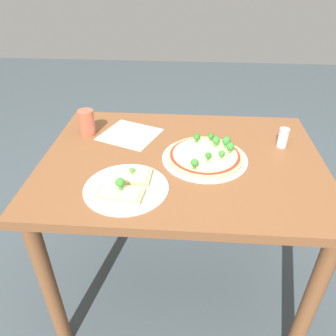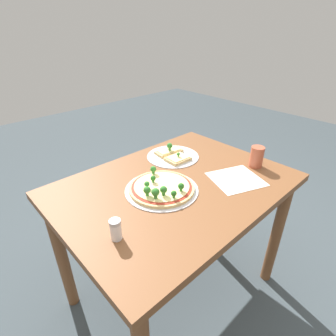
# 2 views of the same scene
# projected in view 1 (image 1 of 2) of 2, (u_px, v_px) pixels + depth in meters

# --- Properties ---
(ground_plane) EXTENTS (8.00, 8.00, 0.00)m
(ground_plane) POSITION_uv_depth(u_px,v_px,m) (179.00, 281.00, 1.72)
(ground_plane) COLOR #3D474C
(dining_table) EXTENTS (1.10, 0.81, 0.77)m
(dining_table) POSITION_uv_depth(u_px,v_px,m) (182.00, 181.00, 1.35)
(dining_table) COLOR brown
(dining_table) RESTS_ON ground_plane
(pizza_tray_whole) EXTENTS (0.33, 0.33, 0.07)m
(pizza_tray_whole) POSITION_uv_depth(u_px,v_px,m) (206.00, 155.00, 1.28)
(pizza_tray_whole) COLOR silver
(pizza_tray_whole) RESTS_ON dining_table
(pizza_tray_slice) EXTENTS (0.29, 0.29, 0.07)m
(pizza_tray_slice) POSITION_uv_depth(u_px,v_px,m) (127.00, 186.00, 1.12)
(pizza_tray_slice) COLOR silver
(pizza_tray_slice) RESTS_ON dining_table
(drinking_cup) EXTENTS (0.07, 0.07, 0.11)m
(drinking_cup) POSITION_uv_depth(u_px,v_px,m) (87.00, 123.00, 1.43)
(drinking_cup) COLOR #AD5138
(drinking_cup) RESTS_ON dining_table
(condiment_shaker) EXTENTS (0.04, 0.04, 0.08)m
(condiment_shaker) POSITION_uv_depth(u_px,v_px,m) (283.00, 138.00, 1.34)
(condiment_shaker) COLOR silver
(condiment_shaker) RESTS_ON dining_table
(paper_menu) EXTENTS (0.29, 0.29, 0.00)m
(paper_menu) POSITION_uv_depth(u_px,v_px,m) (130.00, 134.00, 1.45)
(paper_menu) COLOR silver
(paper_menu) RESTS_ON dining_table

